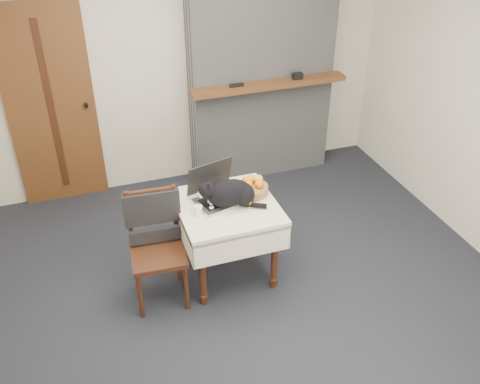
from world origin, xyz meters
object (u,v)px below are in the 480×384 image
object	(u,v)px
laptop	(216,190)
pill_bottle	(250,204)
door	(51,108)
side_table	(227,216)
cat	(231,193)
fruit_basket	(253,187)
chair	(155,231)
cream_jar	(198,210)

from	to	relation	value
laptop	pill_bottle	xyz separation A→B (m)	(0.21, -0.22, -0.04)
door	side_table	distance (m)	2.13
door	cat	xyz separation A→B (m)	(1.24, -1.72, -0.19)
laptop	fruit_basket	size ratio (longest dim) A/B	1.88
cat	pill_bottle	world-z (taller)	cat
fruit_basket	chair	world-z (taller)	chair
laptop	cream_jar	distance (m)	0.27
laptop	chair	bearing A→B (deg)	179.30
laptop	cream_jar	world-z (taller)	laptop
door	laptop	bearing A→B (deg)	-53.82
cream_jar	pill_bottle	bearing A→B (deg)	-5.59
cat	fruit_basket	distance (m)	0.26
door	pill_bottle	bearing A→B (deg)	-52.78
cream_jar	chair	xyz separation A→B (m)	(-0.34, 0.04, -0.14)
cat	cream_jar	size ratio (longest dim) A/B	6.78
door	side_table	world-z (taller)	door
chair	cat	bearing A→B (deg)	4.55
pill_bottle	chair	xyz separation A→B (m)	(-0.75, 0.08, -0.14)
side_table	laptop	xyz separation A→B (m)	(-0.05, 0.12, 0.19)
door	pill_bottle	size ratio (longest dim) A/B	28.41
pill_bottle	cat	bearing A→B (deg)	148.62
door	laptop	xyz separation A→B (m)	(1.16, -1.59, -0.23)
cream_jar	laptop	bearing A→B (deg)	41.30
door	cream_jar	bearing A→B (deg)	-61.42
side_table	pill_bottle	xyz separation A→B (m)	(0.16, -0.10, 0.15)
cream_jar	fruit_basket	distance (m)	0.53
door	fruit_basket	world-z (taller)	door
pill_bottle	chair	size ratio (longest dim) A/B	0.08
side_table	cream_jar	bearing A→B (deg)	-167.05
side_table	chair	world-z (taller)	chair
laptop	cream_jar	size ratio (longest dim) A/B	6.17
cat	pill_bottle	distance (m)	0.17
cat	chair	xyz separation A→B (m)	(-0.62, -0.00, -0.21)
laptop	chair	size ratio (longest dim) A/B	0.51
side_table	chair	distance (m)	0.60
door	laptop	world-z (taller)	door
door	side_table	bearing A→B (deg)	-54.56
side_table	laptop	world-z (taller)	laptop
side_table	laptop	bearing A→B (deg)	114.08
cat	cream_jar	distance (m)	0.29
cat	cream_jar	world-z (taller)	cat
laptop	chair	distance (m)	0.59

